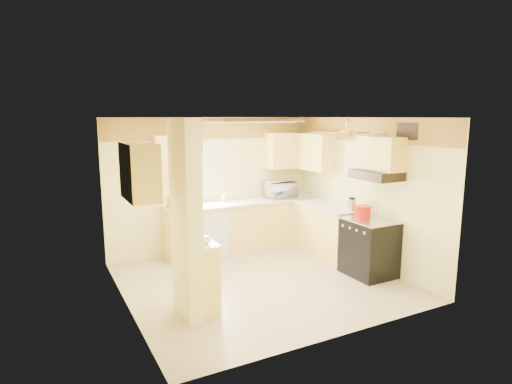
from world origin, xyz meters
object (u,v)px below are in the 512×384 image
stove (369,247)px  microwave (281,190)px  dutch_oven (363,211)px  bowl (202,241)px  kettle (352,204)px

stove → microwave: bearing=99.9°
dutch_oven → bowl: bearing=-174.7°
stove → dutch_oven: 0.59m
microwave → kettle: (0.45, -1.57, -0.05)m
dutch_oven → kettle: 0.35m
kettle → bowl: bearing=-168.3°
bowl → stove: bearing=1.1°
microwave → dutch_oven: bearing=100.5°
stove → kettle: kettle is taller
microwave → dutch_oven: (0.39, -1.91, -0.09)m
stove → dutch_oven: dutch_oven is taller
microwave → bowl: size_ratio=2.35×
bowl → dutch_oven: 2.88m
stove → bowl: size_ratio=3.80×
kettle → microwave: bearing=106.1°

